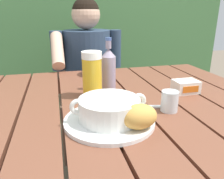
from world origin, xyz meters
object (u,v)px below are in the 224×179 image
at_px(beer_glass, 92,75).
at_px(diner_bowl, 97,69).
at_px(serving_plate, 109,120).
at_px(soup_bowl, 109,108).
at_px(person_eating, 88,71).
at_px(beer_bottle, 108,69).
at_px(chair_near_diner, 86,93).
at_px(table_knife, 147,106).
at_px(bread_roll, 138,117).
at_px(water_glass_small, 170,101).
at_px(butter_tub, 186,86).

bearing_deg(beer_glass, diner_bowl, 76.68).
xyz_separation_m(serving_plate, soup_bowl, (-0.00, -0.00, 0.04)).
distance_m(person_eating, beer_bottle, 0.63).
bearing_deg(serving_plate, soup_bowl, -99.46).
xyz_separation_m(chair_near_diner, beer_glass, (-0.08, -0.87, 0.39)).
bearing_deg(chair_near_diner, table_knife, -84.82).
relative_size(chair_near_diner, diner_bowl, 5.94).
bearing_deg(table_knife, bread_roll, -121.45).
relative_size(person_eating, serving_plate, 4.26).
distance_m(chair_near_diner, soup_bowl, 1.16).
xyz_separation_m(person_eating, water_glass_small, (0.16, -0.87, 0.11)).
bearing_deg(serving_plate, bread_roll, -49.40).
height_order(chair_near_diner, serving_plate, chair_near_diner).
bearing_deg(diner_bowl, person_eating, 90.50).
xyz_separation_m(person_eating, bread_roll, (0.00, -0.98, 0.12)).
distance_m(person_eating, butter_tub, 0.79).
relative_size(soup_bowl, water_glass_small, 3.33).
bearing_deg(chair_near_diner, diner_bowl, -90.00).
distance_m(beer_bottle, water_glass_small, 0.31).
xyz_separation_m(serving_plate, water_glass_small, (0.22, 0.03, 0.03)).
xyz_separation_m(person_eating, serving_plate, (-0.06, -0.90, 0.08)).
bearing_deg(soup_bowl, diner_bowl, 83.41).
height_order(soup_bowl, butter_tub, soup_bowl).
bearing_deg(chair_near_diner, bread_roll, -89.97).
xyz_separation_m(bread_roll, diner_bowl, (-0.00, 0.63, -0.02)).
distance_m(serving_plate, beer_glass, 0.24).
bearing_deg(bread_roll, water_glass_small, 34.92).
bearing_deg(diner_bowl, water_glass_small, -73.72).
height_order(serving_plate, soup_bowl, soup_bowl).
distance_m(bread_roll, butter_tub, 0.40).
distance_m(chair_near_diner, table_knife, 1.08).
relative_size(person_eating, water_glass_small, 16.70).
bearing_deg(bread_roll, diner_bowl, 90.05).
height_order(chair_near_diner, beer_glass, beer_glass).
distance_m(soup_bowl, water_glass_small, 0.22).
bearing_deg(water_glass_small, beer_bottle, 120.64).
bearing_deg(beer_bottle, person_eating, 90.16).
height_order(bread_roll, table_knife, bread_roll).
relative_size(serving_plate, butter_tub, 2.77).
bearing_deg(soup_bowl, serving_plate, 80.54).
relative_size(serving_plate, diner_bowl, 1.81).
xyz_separation_m(beer_bottle, table_knife, (0.09, -0.22, -0.09)).
bearing_deg(diner_bowl, bread_roll, -89.95).
bearing_deg(soup_bowl, beer_glass, 93.44).
xyz_separation_m(chair_near_diner, table_knife, (0.09, -1.03, 0.31)).
xyz_separation_m(beer_glass, beer_bottle, (0.08, 0.07, 0.00)).
height_order(serving_plate, diner_bowl, diner_bowl).
bearing_deg(beer_glass, water_glass_small, -40.30).
height_order(serving_plate, beer_bottle, beer_bottle).
xyz_separation_m(serving_plate, diner_bowl, (0.06, 0.56, 0.03)).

